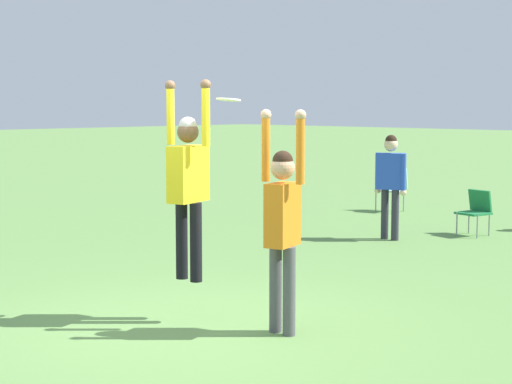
{
  "coord_description": "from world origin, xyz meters",
  "views": [
    {
      "loc": [
        6.18,
        -5.31,
        2.16
      ],
      "look_at": [
        0.31,
        0.64,
        1.3
      ],
      "focal_mm": 60.0,
      "sensor_mm": 36.0,
      "label": 1
    }
  ],
  "objects_px": {
    "frisbee": "(228,100)",
    "camping_chair_1": "(476,209)",
    "camping_chair_2": "(393,186)",
    "person_jumping": "(188,176)",
    "person_defending": "(283,216)",
    "person_spectator_far": "(390,177)"
  },
  "relations": [
    {
      "from": "person_defending",
      "to": "frisbee",
      "type": "relative_size",
      "value": 8.63
    },
    {
      "from": "frisbee",
      "to": "camping_chair_1",
      "type": "bearing_deg",
      "value": 99.92
    },
    {
      "from": "person_jumping",
      "to": "camping_chair_1",
      "type": "xyz_separation_m",
      "value": [
        -0.87,
        7.01,
        -1.01
      ]
    },
    {
      "from": "camping_chair_2",
      "to": "person_defending",
      "type": "bearing_deg",
      "value": 107.47
    },
    {
      "from": "person_jumping",
      "to": "camping_chair_2",
      "type": "xyz_separation_m",
      "value": [
        -3.74,
        8.69,
        -0.94
      ]
    },
    {
      "from": "frisbee",
      "to": "person_defending",
      "type": "bearing_deg",
      "value": 3.34
    },
    {
      "from": "person_jumping",
      "to": "person_spectator_far",
      "type": "relative_size",
      "value": 1.18
    },
    {
      "from": "frisbee",
      "to": "camping_chair_1",
      "type": "height_order",
      "value": "frisbee"
    },
    {
      "from": "frisbee",
      "to": "camping_chair_2",
      "type": "xyz_separation_m",
      "value": [
        -4.05,
        8.44,
        -1.69
      ]
    },
    {
      "from": "camping_chair_1",
      "to": "camping_chair_2",
      "type": "bearing_deg",
      "value": -18.81
    },
    {
      "from": "frisbee",
      "to": "person_spectator_far",
      "type": "bearing_deg",
      "value": 109.67
    },
    {
      "from": "camping_chair_2",
      "to": "camping_chair_1",
      "type": "bearing_deg",
      "value": 137.73
    },
    {
      "from": "person_spectator_far",
      "to": "camping_chair_2",
      "type": "bearing_deg",
      "value": 103.84
    },
    {
      "from": "person_jumping",
      "to": "frisbee",
      "type": "bearing_deg",
      "value": -67.83
    },
    {
      "from": "camping_chair_1",
      "to": "camping_chair_2",
      "type": "xyz_separation_m",
      "value": [
        -2.87,
        1.68,
        0.07
      ]
    },
    {
      "from": "person_defending",
      "to": "camping_chair_1",
      "type": "relative_size",
      "value": 2.83
    },
    {
      "from": "person_defending",
      "to": "frisbee",
      "type": "xyz_separation_m",
      "value": [
        -0.69,
        -0.04,
        1.08
      ]
    },
    {
      "from": "frisbee",
      "to": "person_spectator_far",
      "type": "height_order",
      "value": "frisbee"
    },
    {
      "from": "person_defending",
      "to": "camping_chair_2",
      "type": "xyz_separation_m",
      "value": [
        -4.74,
        8.4,
        -0.6
      ]
    },
    {
      "from": "camping_chair_2",
      "to": "person_jumping",
      "type": "bearing_deg",
      "value": 101.31
    },
    {
      "from": "person_defending",
      "to": "camping_chair_2",
      "type": "relative_size",
      "value": 2.43
    },
    {
      "from": "person_jumping",
      "to": "person_spectator_far",
      "type": "distance_m",
      "value": 5.88
    }
  ]
}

